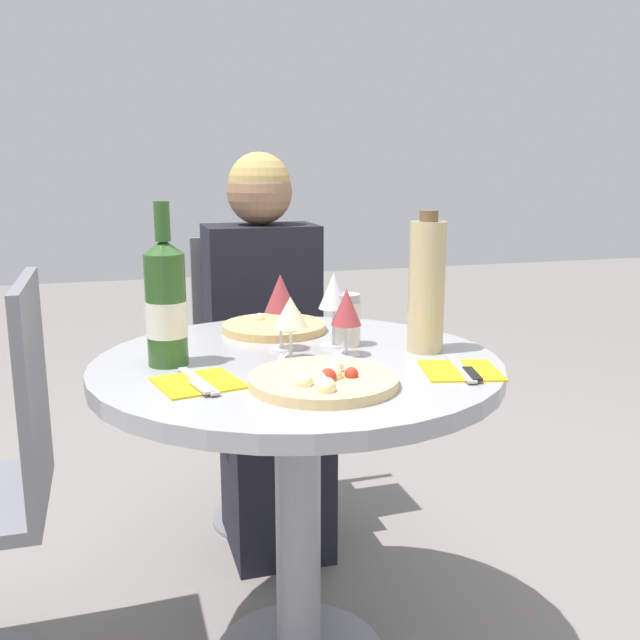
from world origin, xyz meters
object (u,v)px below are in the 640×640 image
dining_table (298,428)px  pizza_large (324,380)px  tall_carafe (427,286)px  chair_behind_diner (259,384)px  wine_bottle (166,304)px  seated_diner (268,367)px

dining_table → pizza_large: size_ratio=3.08×
dining_table → tall_carafe: 0.42m
chair_behind_diner → wine_bottle: bearing=65.3°
chair_behind_diner → tall_carafe: (0.22, -0.79, 0.45)m
seated_diner → dining_table: bearing=83.5°
tall_carafe → dining_table: bearing=177.2°
dining_table → wine_bottle: 0.39m
wine_bottle → dining_table: bearing=-8.0°
dining_table → wine_bottle: wine_bottle is taller
pizza_large → tall_carafe: 0.37m
chair_behind_diner → seated_diner: size_ratio=0.77×
chair_behind_diner → pizza_large: (-0.07, -0.98, 0.31)m
seated_diner → pizza_large: 0.86m
pizza_large → tall_carafe: tall_carafe is taller
seated_diner → tall_carafe: bearing=108.7°
dining_table → pizza_large: bearing=-90.0°
chair_behind_diner → tall_carafe: 0.93m
chair_behind_diner → wine_bottle: (-0.34, -0.74, 0.43)m
chair_behind_diner → wine_bottle: wine_bottle is taller
seated_diner → pizza_large: (-0.07, -0.83, 0.21)m
pizza_large → seated_diner: bearing=85.0°
chair_behind_diner → wine_bottle: 0.92m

